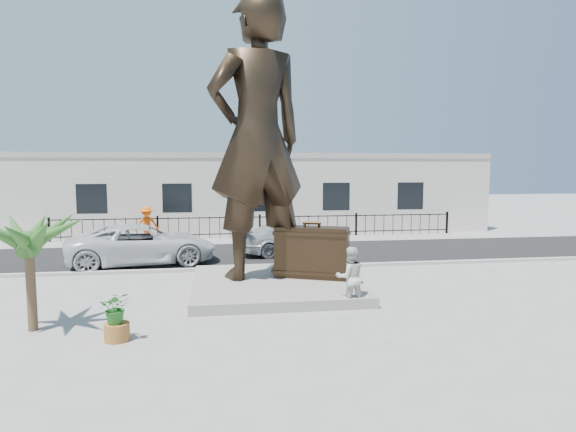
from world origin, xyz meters
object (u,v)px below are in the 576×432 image
(tourist, at_px, (350,277))
(suitcase, at_px, (312,252))
(statue, at_px, (257,138))
(car_white, at_px, (143,244))

(tourist, bearing_deg, suitcase, -78.35)
(suitcase, height_order, tourist, suitcase)
(statue, distance_m, car_white, 7.18)
(suitcase, bearing_deg, tourist, -53.40)
(tourist, relative_size, car_white, 0.29)
(suitcase, bearing_deg, car_white, 165.72)
(statue, xyz_separation_m, tourist, (2.35, -2.81, -3.97))
(statue, bearing_deg, car_white, -64.21)
(tourist, distance_m, car_white, 9.61)
(statue, distance_m, suitcase, 4.09)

